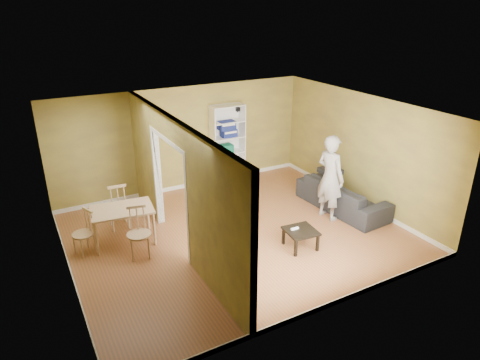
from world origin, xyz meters
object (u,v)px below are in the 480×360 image
at_px(sofa, 343,192).
at_px(chair_near, 139,233).
at_px(coffee_table, 301,233).
at_px(dining_table, 122,212).
at_px(chair_left, 83,233).
at_px(bookshelf, 227,144).
at_px(person, 331,170).
at_px(chair_far, 118,205).

height_order(sofa, chair_near, chair_near).
relative_size(sofa, coffee_table, 3.96).
bearing_deg(coffee_table, dining_table, 147.67).
distance_m(sofa, chair_left, 5.65).
height_order(bookshelf, coffee_table, bookshelf).
height_order(person, bookshelf, person).
distance_m(bookshelf, chair_far, 3.40).
bearing_deg(dining_table, chair_left, -174.96).
relative_size(sofa, dining_table, 1.94).
height_order(sofa, chair_left, chair_left).
bearing_deg(person, dining_table, 67.47).
distance_m(dining_table, chair_far, 0.67).
relative_size(sofa, chair_left, 2.58).
distance_m(bookshelf, dining_table, 3.71).
relative_size(chair_near, chair_far, 0.94).
height_order(person, coffee_table, person).
height_order(person, chair_far, person).
bearing_deg(coffee_table, bookshelf, 85.80).
relative_size(coffee_table, chair_left, 0.65).
distance_m(chair_near, chair_far, 1.32).
xyz_separation_m(sofa, chair_near, (-4.68, 0.28, 0.06)).
bearing_deg(chair_left, coffee_table, 42.46).
height_order(sofa, person, person).
relative_size(person, chair_near, 2.28).
height_order(sofa, bookshelf, bookshelf).
bearing_deg(chair_left, dining_table, 73.26).
distance_m(sofa, chair_far, 5.00).
distance_m(bookshelf, chair_near, 4.00).
relative_size(chair_left, chair_far, 0.85).
bearing_deg(person, chair_left, 70.40).
bearing_deg(person, sofa, -81.72).
xyz_separation_m(person, chair_near, (-4.12, 0.44, -0.63)).
distance_m(person, bookshelf, 3.09).
distance_m(sofa, bookshelf, 3.23).
distance_m(bookshelf, coffee_table, 3.75).
bearing_deg(chair_near, coffee_table, -9.61).
bearing_deg(coffee_table, sofa, 26.50).
distance_m(chair_left, chair_near, 1.08).
distance_m(person, chair_left, 5.17).
bearing_deg(dining_table, chair_far, 84.74).
relative_size(sofa, chair_near, 2.32).
xyz_separation_m(dining_table, chair_far, (0.06, 0.65, -0.14)).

